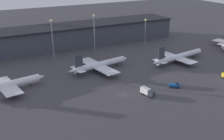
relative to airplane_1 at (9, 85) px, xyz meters
The scene contains 10 objects.
ground 57.30m from the airplane_1, 31.58° to the right, with size 600.00×600.00×0.00m, color #423F44.
terminal_building 80.33m from the airplane_1, 52.58° to the left, with size 184.23×28.03×16.27m.
airplane_1 is the anchor object (origin of this frame).
airplane_2 52.82m from the airplane_1, ahead, with size 42.57×34.05×12.38m.
airplane_3 104.88m from the airplane_1, ahead, with size 47.63×27.77×12.82m.
service_vehicle_2 84.07m from the airplane_1, 24.64° to the right, with size 6.16×5.37×2.73m.
service_vehicle_3 68.78m from the airplane_1, 31.66° to the right, with size 4.11×8.27×3.65m.
lamp_post_1 51.94m from the airplane_1, 47.06° to the left, with size 1.80×1.80×27.02m.
lamp_post_2 74.91m from the airplane_1, 29.91° to the left, with size 1.80×1.80×27.71m.
lamp_post_3 112.87m from the airplane_1, 19.06° to the left, with size 1.80×1.80×21.05m.
Camera 1 is at (-62.68, -107.11, 60.73)m, focal length 45.00 mm.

